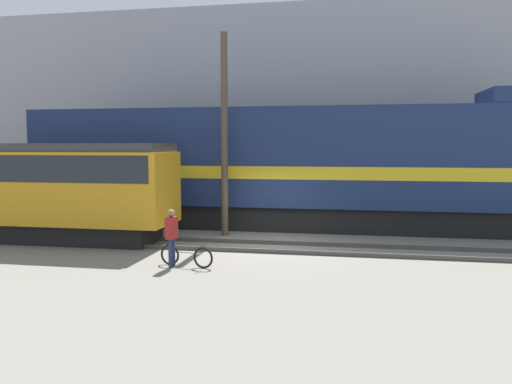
{
  "coord_description": "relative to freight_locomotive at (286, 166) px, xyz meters",
  "views": [
    {
      "loc": [
        2.61,
        -16.84,
        3.41
      ],
      "look_at": [
        -0.57,
        0.34,
        1.8
      ],
      "focal_mm": 35.0,
      "sensor_mm": 36.0,
      "label": 1
    }
  ],
  "objects": [
    {
      "name": "freight_locomotive",
      "position": [
        0.0,
        0.0,
        0.0
      ],
      "size": [
        21.44,
        3.04,
        5.54
      ],
      "color": "black",
      "rests_on": "ground"
    },
    {
      "name": "track_near",
      "position": [
        -0.09,
        -4.4,
        -2.51
      ],
      "size": [
        60.0,
        1.5,
        0.14
      ],
      "color": "#47423D",
      "rests_on": "ground"
    },
    {
      "name": "utility_pole_right",
      "position": [
        -2.09,
        -2.2,
        1.23
      ],
      "size": [
        0.26,
        0.26,
        7.62
      ],
      "color": "#4C3D2D",
      "rests_on": "ground"
    },
    {
      "name": "streetcar",
      "position": [
        -8.81,
        -4.4,
        -0.58
      ],
      "size": [
        10.6,
        2.54,
        3.51
      ],
      "color": "black",
      "rests_on": "ground"
    },
    {
      "name": "ground_plane",
      "position": [
        -0.09,
        -3.74,
        -2.58
      ],
      "size": [
        120.0,
        120.0,
        0.0
      ],
      "primitive_type": "plane",
      "color": "slate"
    },
    {
      "name": "building_backdrop",
      "position": [
        -0.09,
        7.65,
        2.69
      ],
      "size": [
        46.24,
        6.0,
        10.55
      ],
      "color": "#99999E",
      "rests_on": "ground"
    },
    {
      "name": "person",
      "position": [
        -2.35,
        -7.36,
        -1.59
      ],
      "size": [
        0.29,
        0.4,
        1.64
      ],
      "color": "#232D4C",
      "rests_on": "ground"
    },
    {
      "name": "track_far",
      "position": [
        -0.09,
        -0.0,
        -2.51
      ],
      "size": [
        60.0,
        1.5,
        0.14
      ],
      "color": "#47423D",
      "rests_on": "ground"
    },
    {
      "name": "bicycle",
      "position": [
        -1.95,
        -7.29,
        -2.28
      ],
      "size": [
        1.66,
        0.52,
        0.67
      ],
      "color": "black",
      "rests_on": "ground"
    }
  ]
}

